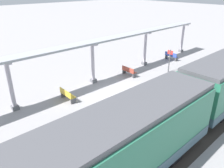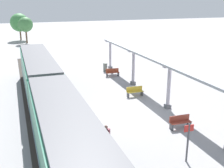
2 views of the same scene
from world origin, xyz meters
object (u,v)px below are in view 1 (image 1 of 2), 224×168
(canopy_pillar_nearest, at_px, (182,38))
(canopy_pillar_third, at_px, (93,63))
(bench_far_end, at_px, (67,95))
(bench_extra_slot, at_px, (129,71))
(canopy_pillar_second, at_px, (145,49))
(bench_mid_platform, at_px, (171,56))
(canopy_pillar_fourth, at_px, (11,86))
(passenger_waiting_near_edge, at_px, (191,80))
(platform_info_sign, at_px, (170,59))
(train_far_carriage, at_px, (91,167))

(canopy_pillar_nearest, relative_size, canopy_pillar_third, 1.00)
(bench_far_end, bearing_deg, canopy_pillar_third, -69.47)
(bench_extra_slot, bearing_deg, canopy_pillar_second, -73.49)
(bench_mid_platform, xyz_separation_m, bench_far_end, (-0.33, 13.81, 0.00))
(bench_mid_platform, bearing_deg, canopy_pillar_fourth, 86.76)
(canopy_pillar_fourth, height_order, passenger_waiting_near_edge, canopy_pillar_fourth)
(canopy_pillar_fourth, height_order, platform_info_sign, canopy_pillar_fourth)
(canopy_pillar_fourth, bearing_deg, platform_info_sign, -102.12)
(bench_mid_platform, bearing_deg, platform_info_sign, 120.05)
(canopy_pillar_fourth, bearing_deg, canopy_pillar_second, -90.00)
(canopy_pillar_nearest, bearing_deg, bench_mid_platform, 104.90)
(canopy_pillar_third, xyz_separation_m, bench_far_end, (-1.30, 3.46, -1.31))
(canopy_pillar_second, xyz_separation_m, canopy_pillar_third, (0.00, 6.84, 0.00))
(train_far_carriage, bearing_deg, canopy_pillar_fourth, -3.38)
(canopy_pillar_fourth, xyz_separation_m, bench_far_end, (-1.30, -3.32, -1.31))
(canopy_pillar_fourth, bearing_deg, canopy_pillar_nearest, -90.00)
(bench_mid_platform, relative_size, bench_extra_slot, 1.00)
(train_far_carriage, relative_size, canopy_pillar_second, 3.85)
(canopy_pillar_second, height_order, bench_mid_platform, canopy_pillar_second)
(canopy_pillar_nearest, height_order, bench_extra_slot, canopy_pillar_nearest)
(bench_far_end, relative_size, bench_extra_slot, 1.00)
(platform_info_sign, bearing_deg, bench_mid_platform, -59.95)
(bench_mid_platform, bearing_deg, canopy_pillar_second, 74.52)
(canopy_pillar_nearest, relative_size, platform_info_sign, 1.57)
(platform_info_sign, bearing_deg, canopy_pillar_third, 66.97)
(bench_extra_slot, bearing_deg, bench_far_end, 92.21)
(bench_mid_platform, bearing_deg, train_far_carriage, 114.82)
(train_far_carriage, distance_m, canopy_pillar_third, 11.72)
(canopy_pillar_nearest, distance_m, passenger_waiting_near_edge, 11.68)
(canopy_pillar_third, relative_size, platform_info_sign, 1.57)
(canopy_pillar_third, height_order, passenger_waiting_near_edge, canopy_pillar_third)
(platform_info_sign, bearing_deg, train_far_carriage, 113.50)
(bench_mid_platform, height_order, bench_extra_slot, same)
(canopy_pillar_second, relative_size, bench_extra_slot, 2.28)
(train_far_carriage, bearing_deg, bench_mid_platform, -65.18)
(bench_mid_platform, relative_size, passenger_waiting_near_edge, 0.97)
(train_far_carriage, distance_m, canopy_pillar_second, 16.86)
(canopy_pillar_nearest, height_order, canopy_pillar_second, same)
(canopy_pillar_third, xyz_separation_m, platform_info_sign, (-2.95, -6.93, -0.43))
(train_far_carriage, height_order, passenger_waiting_near_edge, train_far_carriage)
(canopy_pillar_second, bearing_deg, passenger_waiting_near_edge, 159.80)
(bench_extra_slot, bearing_deg, passenger_waiting_near_edge, -169.27)
(canopy_pillar_nearest, relative_size, canopy_pillar_second, 1.00)
(bench_far_end, height_order, bench_extra_slot, same)
(canopy_pillar_second, bearing_deg, platform_info_sign, -178.20)
(canopy_pillar_nearest, height_order, canopy_pillar_third, same)
(canopy_pillar_third, bearing_deg, train_far_carriage, 141.30)
(canopy_pillar_fourth, distance_m, bench_mid_platform, 17.21)
(canopy_pillar_third, xyz_separation_m, canopy_pillar_fourth, (0.00, 6.79, 0.00))
(canopy_pillar_nearest, xyz_separation_m, canopy_pillar_fourth, (0.00, 20.78, 0.00))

